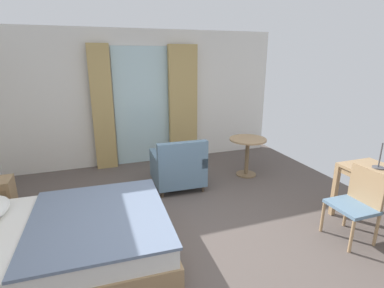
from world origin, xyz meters
name	(u,v)px	position (x,y,z in m)	size (l,w,h in m)	color
ground	(196,244)	(0.00, 0.00, -0.05)	(5.88, 6.53, 0.10)	#564C47
wall_back	(143,98)	(0.00, 3.01, 1.29)	(5.48, 0.12, 2.59)	silver
balcony_glass_door	(144,107)	(-0.02, 2.93, 1.14)	(1.13, 0.02, 2.28)	silver
curtain_panel_left	(103,109)	(-0.80, 2.83, 1.16)	(0.38, 0.10, 2.32)	tan
curtain_panel_right	(183,104)	(0.77, 2.83, 1.16)	(0.58, 0.10, 2.32)	tan
bed	(58,240)	(-1.48, 0.16, 0.25)	(2.26, 1.71, 0.95)	tan
desk_chair	(357,200)	(1.80, -0.56, 0.49)	(0.41, 0.48, 0.87)	slate
armchair_by_window	(178,168)	(0.24, 1.49, 0.34)	(0.81, 0.82, 0.86)	slate
round_cafe_table	(247,148)	(1.57, 1.57, 0.51)	(0.65, 0.65, 0.69)	tan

